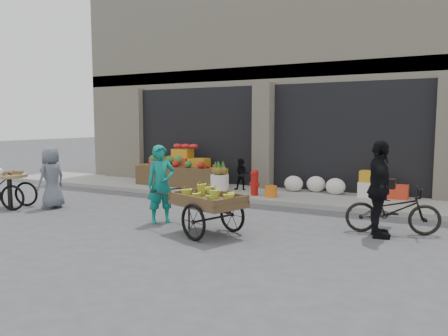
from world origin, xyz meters
The scene contains 15 objects.
ground centered at (0.00, 0.00, 0.00)m, with size 80.00×80.00×0.00m, color #424244.
sidewalk centered at (0.00, 4.10, 0.06)m, with size 18.00×2.20×0.12m, color gray.
building centered at (0.00, 8.03, 3.37)m, with size 14.00×6.45×7.00m.
fruit_display centered at (-2.48, 4.38, 0.67)m, with size 3.10×1.12×1.24m.
pineapple_bin centered at (-0.75, 3.60, 0.37)m, with size 0.52×0.52×0.50m, color silver.
fire_hydrant centered at (0.35, 3.55, 0.50)m, with size 0.22×0.22×0.71m.
orange_bucket centered at (0.85, 3.50, 0.27)m, with size 0.32×0.32×0.30m, color orange.
right_bay_goods centered at (2.61, 4.70, 0.41)m, with size 3.35×0.60×0.70m.
seated_person centered at (-0.35, 4.20, 0.58)m, with size 0.45×0.35×0.93m, color black.
banana_cart centered at (1.03, -0.26, 0.69)m, with size 2.43×1.60×0.95m.
vendor_woman centered at (-0.28, 0.12, 0.82)m, with size 0.60×0.39×1.63m, color #0F7569.
tricycle_cart centered at (-4.50, -0.31, 0.57)m, with size 1.45×1.07×0.95m.
vendor_grey centered at (-3.57, 0.17, 0.75)m, with size 0.74×0.48×1.51m, color slate.
bicycle centered at (4.12, 1.41, 0.45)m, with size 0.60×1.72×0.90m, color black.
cyclist centered at (3.92, 1.01, 0.89)m, with size 1.05×0.44×1.79m, color black.
Camera 1 is at (5.04, -7.24, 2.10)m, focal length 35.00 mm.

